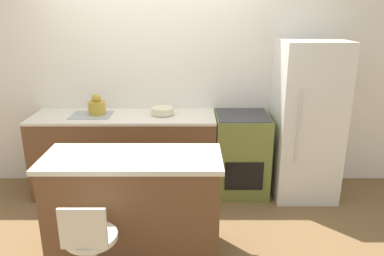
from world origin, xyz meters
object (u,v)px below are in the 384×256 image
mixing_bowl (162,111)px  kettle (96,106)px  stool_chair (91,254)px  refrigerator (305,120)px  oven_range (241,153)px

mixing_bowl → kettle: bearing=180.0°
stool_chair → kettle: (-0.35, 1.80, 0.61)m
refrigerator → kettle: 2.33m
mixing_bowl → oven_range: bearing=-2.1°
stool_chair → kettle: 1.94m
oven_range → refrigerator: size_ratio=0.53×
oven_range → refrigerator: refrigerator is taller
stool_chair → kettle: bearing=101.1°
stool_chair → mixing_bowl: mixing_bowl is taller
refrigerator → mixing_bowl: (-1.59, 0.07, 0.09)m
oven_range → kettle: bearing=178.8°
stool_chair → mixing_bowl: size_ratio=3.38×
refrigerator → mixing_bowl: bearing=177.3°
oven_range → mixing_bowl: size_ratio=3.72×
stool_chair → kettle: size_ratio=3.59×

